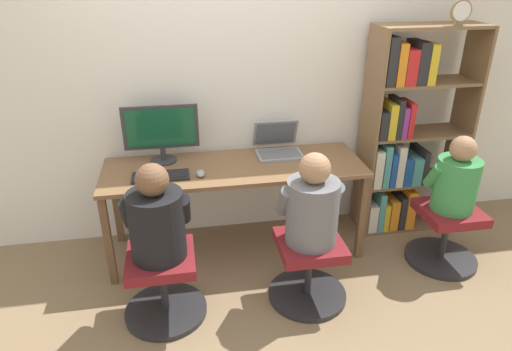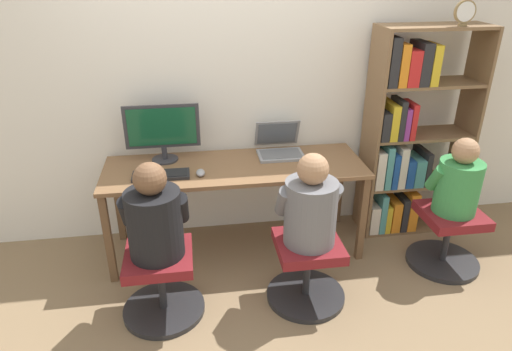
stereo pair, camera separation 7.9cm
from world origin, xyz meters
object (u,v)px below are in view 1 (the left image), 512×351
at_px(laptop, 278,147).
at_px(keyboard, 161,176).
at_px(person_at_monitor, 156,219).
at_px(person_near_shelf, 457,179).
at_px(desk_clock, 461,12).
at_px(office_chair_side, 445,234).
at_px(person_at_laptop, 312,206).
at_px(office_chair_left, 163,284).
at_px(desktop_monitor, 161,132).
at_px(bookshelf, 403,139).
at_px(office_chair_right, 309,268).

xyz_separation_m(laptop, keyboard, (-0.91, -0.29, -0.04)).
xyz_separation_m(person_at_monitor, person_near_shelf, (2.10, 0.22, -0.02)).
bearing_deg(desk_clock, office_chair_side, -101.48).
xyz_separation_m(person_at_laptop, office_chair_side, (1.13, 0.22, -0.48)).
bearing_deg(person_at_monitor, person_near_shelf, 5.94).
height_order(office_chair_left, person_near_shelf, person_near_shelf).
distance_m(keyboard, person_at_laptop, 1.09).
relative_size(desktop_monitor, laptop, 1.57).
relative_size(person_at_laptop, desk_clock, 3.46).
height_order(laptop, bookshelf, bookshelf).
bearing_deg(desk_clock, person_at_laptop, -150.79).
xyz_separation_m(laptop, person_at_monitor, (-0.93, -0.83, -0.06)).
distance_m(keyboard, bookshelf, 1.93).
bearing_deg(person_at_monitor, desk_clock, 17.27).
relative_size(desktop_monitor, person_at_laptop, 0.90).
bearing_deg(office_chair_left, office_chair_side, 5.95).
bearing_deg(office_chair_left, person_near_shelf, 6.05).
relative_size(desktop_monitor, person_near_shelf, 0.98).
distance_m(desktop_monitor, desk_clock, 2.30).
bearing_deg(bookshelf, desk_clock, -18.09).
bearing_deg(office_chair_right, laptop, 92.29).
xyz_separation_m(desktop_monitor, person_at_monitor, (-0.04, -0.83, -0.25)).
xyz_separation_m(office_chair_right, desk_clock, (1.23, 0.69, 1.54)).
xyz_separation_m(person_at_laptop, bookshelf, (0.98, 0.77, 0.09)).
bearing_deg(desktop_monitor, person_at_monitor, -92.81).
distance_m(laptop, desk_clock, 1.62).
height_order(desk_clock, office_chair_side, desk_clock).
distance_m(office_chair_left, bookshelf, 2.16).
bearing_deg(laptop, office_chair_left, -137.95).
bearing_deg(desk_clock, person_at_monitor, -162.73).
height_order(desk_clock, person_near_shelf, desk_clock).
xyz_separation_m(keyboard, bookshelf, (1.92, 0.22, 0.07)).
distance_m(laptop, person_near_shelf, 1.32).
bearing_deg(office_chair_side, desktop_monitor, 163.27).
bearing_deg(desk_clock, office_chair_right, -150.63).
relative_size(office_chair_left, person_near_shelf, 0.95).
xyz_separation_m(keyboard, person_at_monitor, (-0.02, -0.55, -0.02)).
bearing_deg(office_chair_side, person_at_laptop, -169.01).
bearing_deg(desktop_monitor, office_chair_left, -92.80).
xyz_separation_m(office_chair_right, office_chair_side, (1.13, 0.22, 0.00)).
relative_size(keyboard, desk_clock, 2.24).
bearing_deg(bookshelf, office_chair_right, -141.65).
height_order(laptop, office_chair_left, laptop).
xyz_separation_m(desktop_monitor, desk_clock, (2.15, -0.15, 0.82)).
bearing_deg(person_near_shelf, desktop_monitor, 163.37).
relative_size(keyboard, person_near_shelf, 0.71).
bearing_deg(office_chair_left, laptop, 42.05).
xyz_separation_m(laptop, bookshelf, (1.01, -0.07, 0.03)).
relative_size(keyboard, bookshelf, 0.24).
xyz_separation_m(desktop_monitor, person_near_shelf, (2.05, -0.61, -0.27)).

